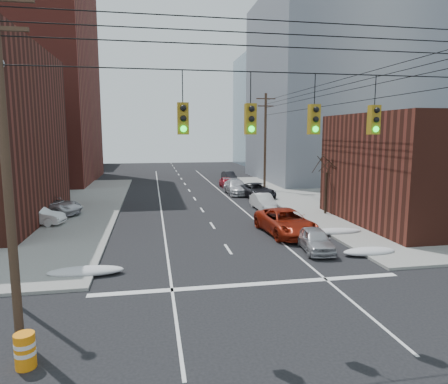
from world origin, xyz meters
name	(u,v)px	position (x,y,z in m)	size (l,w,h in m)	color
ground	(308,369)	(0.00, 0.00, 0.00)	(160.00, 160.00, 0.00)	black
building_brick_far	(38,136)	(-26.00, 74.00, 6.00)	(22.00, 18.00, 12.00)	#4E2017
building_office	(338,91)	(22.00, 44.00, 12.50)	(22.00, 20.00, 25.00)	gray
building_glass	(289,111)	(24.00, 70.00, 11.00)	(20.00, 18.00, 22.00)	gray
utility_pole_left	(6,162)	(-8.50, 3.00, 5.78)	(2.20, 0.28, 11.00)	#473323
utility_pole_far	(265,140)	(8.50, 34.00, 5.78)	(2.20, 0.28, 11.00)	#473323
traffic_signals	(283,117)	(0.10, 2.97, 7.17)	(17.00, 0.42, 2.02)	black
street_light	(6,163)	(-9.50, 6.00, 5.54)	(0.44, 0.44, 9.32)	gray
bare_tree	(326,187)	(9.59, 20.00, 2.32)	(2.09, 2.20, 4.93)	black
snow_nw	(86,271)	(-7.40, 9.00, 0.21)	(3.50, 1.08, 0.42)	silver
snow_ne	(369,251)	(7.40, 9.50, 0.21)	(3.00, 1.08, 0.42)	silver
snow_east_far	(333,232)	(7.40, 14.00, 0.21)	(4.00, 1.08, 0.42)	silver
red_pickup	(286,222)	(4.39, 14.67, 0.82)	(2.72, 5.90, 1.64)	maroon
parked_car_a	(315,240)	(4.80, 10.80, 0.65)	(1.55, 3.84, 1.31)	#B2B2B7
parked_car_b	(263,202)	(5.31, 23.31, 0.68)	(1.43, 4.11, 1.36)	silver
parked_car_c	(257,191)	(6.40, 29.43, 0.76)	(2.51, 5.44, 1.51)	black
parked_car_d	(236,187)	(4.80, 32.29, 0.77)	(2.17, 5.33, 1.55)	silver
parked_car_e	(227,182)	(4.80, 37.76, 0.64)	(1.50, 3.74, 1.27)	maroon
parked_car_f	(229,176)	(6.40, 44.60, 0.64)	(1.36, 3.91, 1.29)	black
lot_car_a	(36,216)	(-12.40, 19.88, 0.79)	(1.36, 3.90, 1.29)	silver
lot_car_b	(48,206)	(-12.40, 23.39, 0.90)	(2.49, 5.40, 1.50)	silver
construction_barrel	(25,350)	(-7.90, 1.53, 0.53)	(0.59, 0.59, 1.03)	orange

